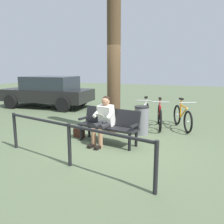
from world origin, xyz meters
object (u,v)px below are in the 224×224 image
at_px(bicycle_silver, 145,115).
at_px(bicycle_green, 182,117).
at_px(bench, 109,123).
at_px(person_reading, 104,118).
at_px(bicycle_purple, 160,116).
at_px(litter_bin, 142,120).
at_px(handbag, 79,133).
at_px(parked_car, 48,91).
at_px(tree_trunk, 114,68).

bearing_deg(bicycle_silver, bicycle_green, 86.02).
height_order(bench, person_reading, person_reading).
bearing_deg(bicycle_purple, litter_bin, -32.90).
bearing_deg(person_reading, bicycle_green, -115.53).
distance_m(litter_bin, bicycle_purple, 1.00).
height_order(bench, litter_bin, bench).
height_order(person_reading, handbag, person_reading).
distance_m(litter_bin, parked_car, 6.01).
bearing_deg(bench, bicycle_purple, -104.10).
height_order(person_reading, litter_bin, person_reading).
bearing_deg(handbag, bicycle_purple, -134.62).
height_order(tree_trunk, parked_car, tree_trunk).
distance_m(bench, handbag, 1.02).
distance_m(person_reading, litter_bin, 1.37).
relative_size(bicycle_green, bicycle_purple, 0.95).
height_order(person_reading, parked_car, parked_car).
distance_m(bench, tree_trunk, 1.72).
relative_size(handbag, bicycle_purple, 0.18).
bearing_deg(bicycle_green, handbag, -75.11).
xyz_separation_m(tree_trunk, bicycle_green, (-1.86, -1.12, -1.52)).
relative_size(person_reading, bicycle_silver, 0.72).
xyz_separation_m(bicycle_green, parked_car, (6.33, -1.69, 0.41)).
relative_size(tree_trunk, bicycle_silver, 2.24).
xyz_separation_m(bench, handbag, (0.94, -0.09, -0.39)).
relative_size(handbag, bicycle_silver, 0.18).
bearing_deg(handbag, bicycle_green, -141.22).
relative_size(bench, tree_trunk, 0.44).
xyz_separation_m(litter_bin, bicycle_silver, (0.16, -1.05, -0.05)).
bearing_deg(bicycle_purple, bicycle_silver, -114.94).
xyz_separation_m(tree_trunk, bicycle_silver, (-0.68, -1.07, -1.52)).
height_order(bench, bicycle_green, bicycle_green).
bearing_deg(person_reading, tree_trunk, -69.78).
xyz_separation_m(bench, bicycle_silver, (-0.40, -2.07, -0.15)).
distance_m(bicycle_green, bicycle_silver, 1.18).
xyz_separation_m(tree_trunk, litter_bin, (-0.84, -0.03, -1.47)).
relative_size(person_reading, bicycle_purple, 0.73).
bearing_deg(person_reading, bicycle_purple, -104.34).
bearing_deg(bicycle_silver, litter_bin, 2.51).
distance_m(person_reading, bicycle_green, 2.84).
bearing_deg(parked_car, bench, 137.12).
xyz_separation_m(bench, bicycle_purple, (-0.91, -1.97, -0.15)).
xyz_separation_m(bench, parked_car, (4.75, -3.82, 0.27)).
distance_m(tree_trunk, litter_bin, 1.70).
bearing_deg(litter_bin, bicycle_purple, -109.83).
bearing_deg(parked_car, bicycle_purple, 157.82).
relative_size(bicycle_silver, parked_car, 0.39).
xyz_separation_m(person_reading, handbag, (0.86, -0.25, -0.54)).
bearing_deg(handbag, parked_car, -44.35).
relative_size(person_reading, bicycle_green, 0.77).
bearing_deg(bench, handbag, 4.90).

